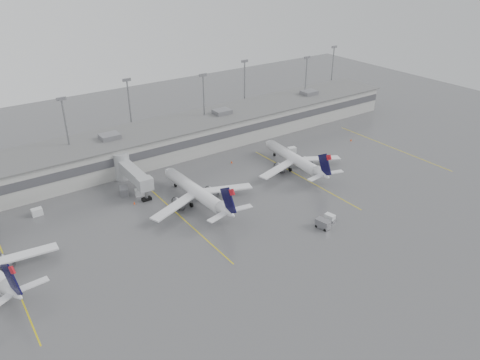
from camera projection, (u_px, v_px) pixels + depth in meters
ground at (317, 244)px, 93.89m from camera, size 260.00×260.00×0.00m
terminal at (179, 137)px, 134.40m from camera, size 152.00×17.00×9.45m
light_masts at (168, 105)px, 135.06m from camera, size 142.40×8.00×20.60m
jet_bridge_right at (129, 171)px, 115.13m from camera, size 4.00×17.20×7.00m
stand_markings at (247, 196)px, 111.44m from camera, size 105.25×40.00×0.01m
jet_mid_left at (197, 192)px, 107.08m from camera, size 26.74×30.01×9.70m
jet_mid_right at (296, 159)px, 123.59m from camera, size 25.43×28.60×9.25m
baggage_tug at (330, 218)px, 101.38m from camera, size 2.06×2.75×1.60m
baggage_cart at (323, 224)px, 98.69m from camera, size 2.34×3.34×1.96m
gse_uld_a at (37, 212)px, 103.41m from camera, size 2.29×1.53×1.62m
gse_uld_b at (140, 192)px, 111.52m from camera, size 2.65×2.08×1.66m
gse_uld_c at (292, 150)px, 134.19m from camera, size 2.65×2.05×1.67m
gse_loader at (124, 191)px, 111.88m from camera, size 2.71×3.44×1.88m
cone_b at (134, 203)px, 108.00m from camera, size 0.43×0.43×0.68m
cone_c at (232, 162)px, 128.10m from camera, size 0.46×0.46×0.74m
cone_d at (351, 140)px, 142.42m from camera, size 0.47×0.47×0.75m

